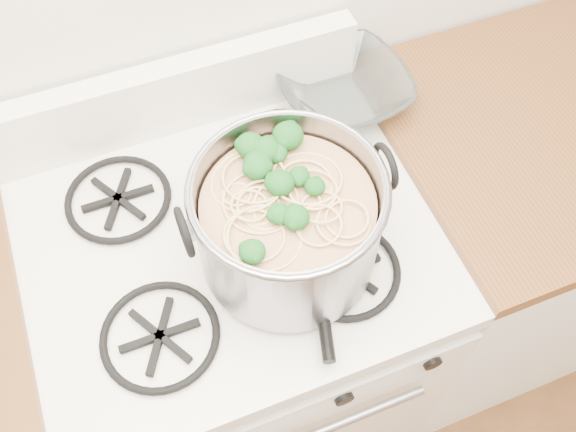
{
  "coord_description": "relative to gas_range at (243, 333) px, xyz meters",
  "views": [
    {
      "loc": [
        -0.12,
        0.66,
        1.93
      ],
      "look_at": [
        0.09,
        1.18,
        1.05
      ],
      "focal_mm": 40.0,
      "sensor_mm": 36.0,
      "label": 1
    }
  ],
  "objects": [
    {
      "name": "glass_bowl",
      "position": [
        0.33,
        0.22,
        0.5
      ],
      "size": [
        0.11,
        0.11,
        0.03
      ],
      "primitive_type": "imported",
      "rotation": [
        0.0,
        0.0,
        0.07
      ],
      "color": "white",
      "rests_on": "gas_range"
    },
    {
      "name": "gas_range",
      "position": [
        0.0,
        0.0,
        0.0
      ],
      "size": [
        0.76,
        0.66,
        0.92
      ],
      "color": "white",
      "rests_on": "ground"
    },
    {
      "name": "counter_right",
      "position": [
        0.88,
        0.0,
        0.02
      ],
      "size": [
        1.0,
        0.65,
        0.92
      ],
      "color": "silver",
      "rests_on": "ground"
    },
    {
      "name": "spatula",
      "position": [
        0.14,
        -0.05,
        0.5
      ],
      "size": [
        0.36,
        0.38,
        0.02
      ],
      "primitive_type": null,
      "rotation": [
        0.0,
        0.0,
        -0.28
      ],
      "color": "black",
      "rests_on": "gas_range"
    },
    {
      "name": "stock_pot",
      "position": [
        0.09,
        -0.08,
        0.59
      ],
      "size": [
        0.35,
        0.32,
        0.22
      ],
      "color": "gray",
      "rests_on": "gas_range"
    },
    {
      "name": "counter_left",
      "position": [
        -0.51,
        0.0,
        0.02
      ],
      "size": [
        0.25,
        0.65,
        0.92
      ],
      "color": "silver",
      "rests_on": "ground"
    }
  ]
}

